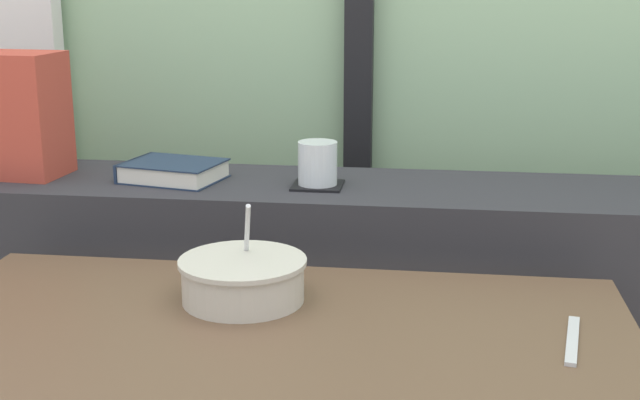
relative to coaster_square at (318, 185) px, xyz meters
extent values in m
cube|color=#2D2D33|center=(0.03, 0.03, -0.41)|extent=(2.80, 0.33, 0.82)
cube|color=brown|center=(-0.01, -0.56, -0.11)|extent=(1.10, 0.69, 0.03)
cube|color=black|center=(0.00, 0.00, 0.00)|extent=(0.10, 0.10, 0.00)
cylinder|color=white|center=(0.00, 0.00, 0.05)|extent=(0.08, 0.08, 0.09)
cylinder|color=orange|center=(0.00, 0.00, 0.03)|extent=(0.07, 0.07, 0.05)
cube|color=#1E2D47|center=(-0.30, 0.01, 0.00)|extent=(0.22, 0.19, 0.00)
cube|color=silver|center=(-0.30, 0.01, 0.02)|extent=(0.21, 0.18, 0.03)
cube|color=#1E2D47|center=(-0.30, 0.01, 0.03)|extent=(0.22, 0.19, 0.00)
cube|color=#1E2D47|center=(-0.40, 0.04, 0.02)|extent=(0.04, 0.15, 0.04)
cylinder|color=beige|center=(-0.07, -0.40, -0.06)|extent=(0.20, 0.20, 0.07)
cylinder|color=beige|center=(-0.07, -0.40, -0.03)|extent=(0.21, 0.21, 0.01)
cylinder|color=#9E5B33|center=(-0.07, -0.40, -0.07)|extent=(0.17, 0.17, 0.05)
cylinder|color=silver|center=(-0.06, -0.37, 0.00)|extent=(0.04, 0.10, 0.14)
ellipsoid|color=silver|center=(-0.06, -0.35, -0.05)|extent=(0.03, 0.05, 0.01)
cube|color=silver|center=(0.44, -0.50, -0.09)|extent=(0.04, 0.17, 0.01)
camera|label=1|loc=(0.23, -1.68, 0.42)|focal=48.56mm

